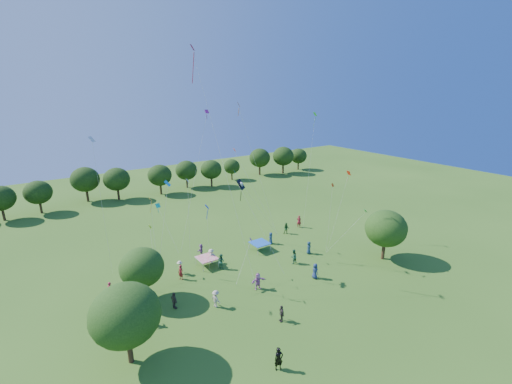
# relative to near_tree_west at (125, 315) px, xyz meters

# --- Properties ---
(ground) EXTENTS (160.00, 160.00, 0.00)m
(ground) POSITION_rel_near_tree_west_xyz_m (13.33, -11.83, -4.24)
(ground) COLOR #3E681F
(near_tree_west) EXTENTS (5.25, 5.25, 6.62)m
(near_tree_west) POSITION_rel_near_tree_west_xyz_m (0.00, 0.00, 0.00)
(near_tree_west) COLOR #422B19
(near_tree_west) RESTS_ON ground
(near_tree_north) EXTENTS (4.31, 4.31, 5.56)m
(near_tree_north) POSITION_rel_near_tree_west_xyz_m (3.48, 7.64, -0.63)
(near_tree_north) COLOR #422B19
(near_tree_north) RESTS_ON ground
(near_tree_east) EXTENTS (5.00, 5.00, 6.35)m
(near_tree_east) POSITION_rel_near_tree_west_xyz_m (30.71, -0.63, -0.15)
(near_tree_east) COLOR #422B19
(near_tree_east) RESTS_ON ground
(treeline) EXTENTS (88.01, 8.77, 6.77)m
(treeline) POSITION_rel_near_tree_west_xyz_m (11.60, 43.59, -0.15)
(treeline) COLOR #422B19
(treeline) RESTS_ON ground
(tent_red_stripe) EXTENTS (2.20, 2.20, 1.10)m
(tent_red_stripe) POSITION_rel_near_tree_west_xyz_m (11.78, 10.28, -3.21)
(tent_red_stripe) COLOR red
(tent_red_stripe) RESTS_ON ground
(tent_blue) EXTENTS (2.20, 2.20, 1.10)m
(tent_blue) POSITION_rel_near_tree_west_xyz_m (19.41, 10.08, -3.21)
(tent_blue) COLOR blue
(tent_blue) RESTS_ON ground
(man_in_black) EXTENTS (0.80, 0.62, 1.90)m
(man_in_black) POSITION_rel_near_tree_west_xyz_m (8.96, -7.14, -3.30)
(man_in_black) COLOR black
(man_in_black) RESTS_ON ground
(crowd_person_0) EXTENTS (0.55, 0.92, 1.78)m
(crowd_person_0) POSITION_rel_near_tree_west_xyz_m (20.45, 0.84, -3.35)
(crowd_person_0) COLOR navy
(crowd_person_0) RESTS_ON ground
(crowd_person_1) EXTENTS (0.77, 0.85, 1.91)m
(crowd_person_1) POSITION_rel_near_tree_west_xyz_m (28.93, 13.11, -3.29)
(crowd_person_1) COLOR maroon
(crowd_person_1) RESTS_ON ground
(crowd_person_2) EXTENTS (0.96, 0.60, 1.83)m
(crowd_person_2) POSITION_rel_near_tree_west_xyz_m (20.71, 4.83, -3.33)
(crowd_person_2) COLOR #275C3B
(crowd_person_2) RESTS_ON ground
(crowd_person_3) EXTENTS (0.78, 1.25, 1.78)m
(crowd_person_3) POSITION_rel_near_tree_west_xyz_m (8.79, 2.46, -3.35)
(crowd_person_3) COLOR #B2A38E
(crowd_person_3) RESTS_ON ground
(crowd_person_4) EXTENTS (0.65, 1.03, 1.63)m
(crowd_person_4) POSITION_rel_near_tree_west_xyz_m (12.67, -2.84, -3.43)
(crowd_person_4) COLOR #3D3331
(crowd_person_4) RESTS_ON ground
(crowd_person_5) EXTENTS (1.76, 0.75, 1.84)m
(crowd_person_5) POSITION_rel_near_tree_west_xyz_m (13.95, 2.71, -3.32)
(crowd_person_5) COLOR #A962A2
(crowd_person_5) RESTS_ON ground
(crowd_person_6) EXTENTS (0.85, 0.92, 1.66)m
(crowd_person_6) POSITION_rel_near_tree_west_xyz_m (24.04, 5.69, -3.42)
(crowd_person_6) COLOR #1A334B
(crowd_person_6) RESTS_ON ground
(crowd_person_7) EXTENTS (0.77, 0.74, 1.74)m
(crowd_person_7) POSITION_rel_near_tree_west_xyz_m (0.70, 9.87, -3.37)
(crowd_person_7) COLOR maroon
(crowd_person_7) RESTS_ON ground
(crowd_person_8) EXTENTS (0.70, 1.01, 1.86)m
(crowd_person_8) POSITION_rel_near_tree_west_xyz_m (12.88, 8.76, -3.32)
(crowd_person_8) COLOR #2A6240
(crowd_person_8) RESTS_ON ground
(crowd_person_9) EXTENTS (1.28, 0.79, 1.82)m
(crowd_person_9) POSITION_rel_near_tree_west_xyz_m (12.55, 10.64, -3.33)
(crowd_person_9) COLOR beige
(crowd_person_9) RESTS_ON ground
(crowd_person_10) EXTENTS (1.04, 0.79, 1.61)m
(crowd_person_10) POSITION_rel_near_tree_west_xyz_m (2.63, 3.45, -3.44)
(crowd_person_10) COLOR #36322B
(crowd_person_10) RESTS_ON ground
(crowd_person_11) EXTENTS (1.43, 1.33, 1.54)m
(crowd_person_11) POSITION_rel_near_tree_west_xyz_m (12.41, 13.17, -3.47)
(crowd_person_11) COLOR #995A9B
(crowd_person_11) RESTS_ON ground
(crowd_person_12) EXTENTS (0.92, 0.81, 1.64)m
(crowd_person_12) POSITION_rel_near_tree_west_xyz_m (21.80, 10.85, -3.42)
(crowd_person_12) COLOR navy
(crowd_person_12) RESTS_ON ground
(crowd_person_13) EXTENTS (0.67, 0.76, 1.72)m
(crowd_person_13) POSITION_rel_near_tree_west_xyz_m (7.98, 9.13, -3.38)
(crowd_person_13) COLOR maroon
(crowd_person_13) RESTS_ON ground
(crowd_person_14) EXTENTS (0.92, 0.90, 1.69)m
(crowd_person_14) POSITION_rel_near_tree_west_xyz_m (25.72, 12.24, -3.40)
(crowd_person_14) COLOR #204C21
(crowd_person_14) RESTS_ON ground
(crowd_person_15) EXTENTS (0.74, 1.18, 1.67)m
(crowd_person_15) POSITION_rel_near_tree_west_xyz_m (8.35, 10.27, -3.41)
(crowd_person_15) COLOR beige
(crowd_person_15) RESTS_ON ground
(crowd_person_16) EXTENTS (0.61, 1.09, 1.75)m
(crowd_person_16) POSITION_rel_near_tree_west_xyz_m (5.36, 4.50, -3.37)
(crowd_person_16) COLOR #3D3530
(crowd_person_16) RESTS_ON ground
(pirate_kite) EXTENTS (3.09, 5.29, 9.81)m
(pirate_kite) POSITION_rel_near_tree_west_xyz_m (14.35, 6.30, 6.23)
(pirate_kite) COLOR black
(red_high_kite) EXTENTS (2.01, 9.04, 23.31)m
(red_high_kite) POSITION_rel_near_tree_west_xyz_m (11.46, 8.35, 15.20)
(red_high_kite) COLOR red
(small_kite_0) EXTENTS (2.24, 1.01, 10.09)m
(small_kite_0) POSITION_rel_near_tree_west_xyz_m (25.93, 2.15, 5.29)
(small_kite_0) COLOR red
(small_kite_1) EXTENTS (4.84, 3.61, 11.91)m
(small_kite_1) POSITION_rel_near_tree_west_xyz_m (19.05, 12.83, 5.90)
(small_kite_1) COLOR #FF3C0D
(small_kite_2) EXTENTS (0.87, 2.72, 7.71)m
(small_kite_2) POSITION_rel_near_tree_west_xyz_m (6.21, 11.87, 3.07)
(small_kite_2) COLOR #FFB116
(small_kite_3) EXTENTS (3.02, 3.29, 5.89)m
(small_kite_3) POSITION_rel_near_tree_west_xyz_m (26.56, 0.30, 1.81)
(small_kite_3) COLOR #18872B
(small_kite_4) EXTENTS (6.49, 0.47, 9.72)m
(small_kite_4) POSITION_rel_near_tree_west_xyz_m (17.90, 10.79, 4.10)
(small_kite_4) COLOR blue
(small_kite_5) EXTENTS (4.96, 0.97, 16.79)m
(small_kite_5) POSITION_rel_near_tree_west_xyz_m (13.22, 13.67, 9.52)
(small_kite_5) COLOR #AB1C86
(small_kite_6) EXTENTS (0.51, 1.57, 10.04)m
(small_kite_6) POSITION_rel_near_tree_west_xyz_m (9.56, 9.57, 4.63)
(small_kite_6) COLOR silver
(small_kite_7) EXTENTS (2.09, 0.90, 10.23)m
(small_kite_7) POSITION_rel_near_tree_west_xyz_m (6.99, 9.03, 5.82)
(small_kite_7) COLOR #0EA2D4
(small_kite_8) EXTENTS (0.88, 1.11, 8.97)m
(small_kite_8) POSITION_rel_near_tree_west_xyz_m (23.82, 2.23, 3.72)
(small_kite_8) COLOR #EB4D0D
(small_kite_9) EXTENTS (6.38, 0.76, 17.72)m
(small_kite_9) POSITION_rel_near_tree_west_xyz_m (17.83, 10.51, 11.02)
(small_kite_9) COLOR #CE530A
(small_kite_10) EXTENTS (0.93, 2.98, 4.63)m
(small_kite_10) POSITION_rel_near_tree_west_xyz_m (5.91, 11.93, 0.82)
(small_kite_10) COLOR #D7FE16
(small_kite_11) EXTENTS (1.69, 0.69, 16.20)m
(small_kite_11) POSITION_rel_near_tree_west_xyz_m (28.16, 10.20, 10.02)
(small_kite_11) COLOR #198E2D
(small_kite_12) EXTENTS (1.13, 2.02, 8.21)m
(small_kite_12) POSITION_rel_near_tree_west_xyz_m (9.84, 5.66, 3.81)
(small_kite_12) COLOR #1336C5
(small_kite_13) EXTENTS (3.73, 2.75, 3.32)m
(small_kite_13) POSITION_rel_near_tree_west_xyz_m (14.25, 5.00, -0.41)
(small_kite_13) COLOR #87178C
(small_kite_14) EXTENTS (0.76, 1.61, 14.90)m
(small_kite_14) POSITION_rel_near_tree_west_xyz_m (1.21, 11.43, 8.93)
(small_kite_14) COLOR silver
(small_kite_15) EXTENTS (1.14, 3.99, 5.42)m
(small_kite_15) POSITION_rel_near_tree_west_xyz_m (8.61, 16.35, 1.59)
(small_kite_15) COLOR #0CB58F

